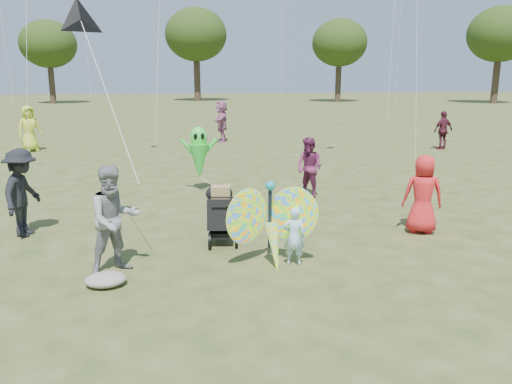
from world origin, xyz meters
TOP-DOWN VIEW (x-y plane):
  - ground at (0.00, 0.00)m, footprint 160.00×160.00m
  - child_girl at (0.31, 0.83)m, footprint 0.40×0.31m
  - adult_man at (-2.53, 1.04)m, footprint 1.04×0.95m
  - grey_bag at (-2.65, 0.49)m, footprint 0.61×0.50m
  - crowd_a at (3.23, 2.09)m, footprint 0.88×0.71m
  - crowd_b at (-4.45, 3.25)m, footprint 0.86×1.21m
  - crowd_e at (1.85, 5.35)m, footprint 0.91×0.94m
  - crowd_g at (-7.23, 14.93)m, footprint 1.08×0.99m
  - crowd_h at (9.71, 12.55)m, footprint 1.01×0.61m
  - crowd_j at (0.83, 16.68)m, footprint 0.91×1.85m
  - jogging_stroller at (-0.74, 2.22)m, footprint 0.58×1.09m
  - butterfly_kite at (-0.05, 0.87)m, footprint 1.74×0.75m
  - delta_kite_rig at (-3.06, 2.75)m, footprint 1.39×1.95m
  - alien_kite at (-0.86, 6.51)m, footprint 1.12×0.69m
  - tree_line at (3.67, 44.99)m, footprint 91.78×33.60m

SIDE VIEW (x-z plane):
  - ground at x=0.00m, z-range 0.00..0.00m
  - grey_bag at x=-2.65m, z-range 0.00..0.19m
  - child_girl at x=0.31m, z-range 0.00..0.98m
  - jogging_stroller at x=-0.74m, z-range 0.07..1.16m
  - butterfly_kite at x=-0.05m, z-range -0.12..1.50m
  - crowd_e at x=1.85m, z-range 0.00..1.53m
  - crowd_a at x=3.23m, z-range 0.00..1.56m
  - crowd_h at x=9.71m, z-range 0.00..1.60m
  - crowd_b at x=-4.45m, z-range 0.00..1.71m
  - adult_man at x=-2.53m, z-range 0.00..1.72m
  - crowd_g at x=-7.23m, z-range 0.00..1.86m
  - crowd_j at x=0.83m, z-range 0.00..1.91m
  - alien_kite at x=-0.86m, z-range 0.10..1.84m
  - delta_kite_rig at x=-3.06m, z-range 2.45..5.47m
  - tree_line at x=3.67m, z-range 1.47..12.25m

